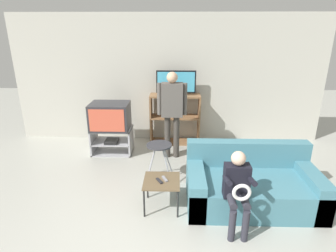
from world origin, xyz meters
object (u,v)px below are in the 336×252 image
(folding_stool, at_px, (159,150))
(remote_control_black, at_px, (159,181))
(remote_control_white, at_px, (165,179))
(tv_stand, at_px, (112,141))
(couch, at_px, (251,185))
(television_flat, at_px, (176,83))
(person_seated_child, at_px, (237,186))
(television_main, at_px, (110,116))
(person_standing_adult, at_px, (172,107))
(media_shelf, at_px, (175,119))
(snack_table, at_px, (162,183))

(folding_stool, xyz_separation_m, remote_control_black, (0.05, -0.73, -0.10))
(remote_control_white, bearing_deg, folding_stool, 76.47)
(tv_stand, bearing_deg, couch, -34.63)
(television_flat, relative_size, person_seated_child, 0.80)
(television_main, relative_size, television_flat, 0.91)
(couch, bearing_deg, person_standing_adult, 128.38)
(remote_control_black, bearing_deg, folding_stool, 63.80)
(remote_control_black, height_order, remote_control_white, same)
(media_shelf, bearing_deg, remote_control_white, -92.95)
(television_main, relative_size, snack_table, 1.50)
(folding_stool, distance_m, remote_control_black, 0.74)
(tv_stand, distance_m, snack_table, 2.04)
(tv_stand, height_order, media_shelf, media_shelf)
(television_flat, relative_size, snack_table, 1.64)
(media_shelf, distance_m, folding_stool, 1.59)
(television_flat, relative_size, folding_stool, 1.25)
(person_seated_child, bearing_deg, snack_table, 156.99)
(snack_table, distance_m, remote_control_black, 0.07)
(tv_stand, relative_size, folding_stool, 1.21)
(tv_stand, height_order, person_standing_adult, person_standing_adult)
(remote_control_white, bearing_deg, tv_stand, 99.26)
(tv_stand, height_order, television_main, television_main)
(television_main, distance_m, couch, 2.82)
(media_shelf, xyz_separation_m, television_flat, (0.02, 0.00, 0.74))
(folding_stool, distance_m, person_standing_adult, 1.01)
(media_shelf, bearing_deg, folding_stool, -98.30)
(couch, relative_size, person_seated_child, 1.79)
(media_shelf, bearing_deg, television_main, -156.20)
(television_flat, height_order, person_seated_child, television_flat)
(folding_stool, height_order, person_seated_child, person_seated_child)
(folding_stool, height_order, couch, couch)
(media_shelf, relative_size, folding_stool, 1.65)
(couch, relative_size, person_standing_adult, 1.10)
(snack_table, height_order, remote_control_white, remote_control_white)
(television_flat, distance_m, remote_control_black, 2.47)
(media_shelf, bearing_deg, remote_control_black, -94.57)
(television_flat, height_order, remote_control_white, television_flat)
(television_main, bearing_deg, remote_control_white, -57.35)
(person_seated_child, bearing_deg, person_standing_adult, 112.03)
(television_main, relative_size, person_seated_child, 0.73)
(tv_stand, xyz_separation_m, remote_control_white, (1.09, -1.73, 0.18))
(television_main, xyz_separation_m, couch, (2.29, -1.57, -0.48))
(remote_control_black, distance_m, person_seated_child, 1.01)
(television_flat, bearing_deg, folding_stool, -98.94)
(folding_stool, distance_m, remote_control_white, 0.70)
(tv_stand, distance_m, remote_control_white, 2.05)
(remote_control_white, distance_m, person_standing_adult, 1.66)
(person_standing_adult, bearing_deg, remote_control_black, -94.83)
(snack_table, bearing_deg, remote_control_white, 30.14)
(media_shelf, xyz_separation_m, remote_control_white, (-0.12, -2.26, -0.11))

